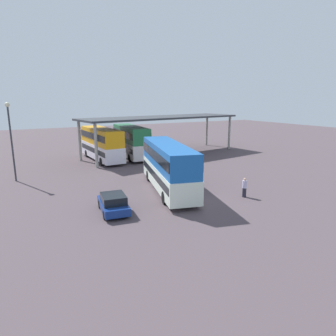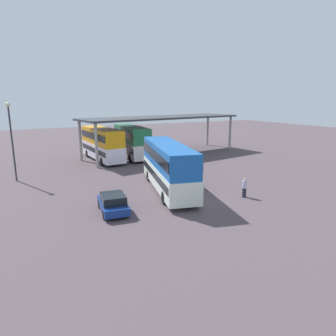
# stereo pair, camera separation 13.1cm
# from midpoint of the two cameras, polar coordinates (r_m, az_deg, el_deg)

# --- Properties ---
(ground_plane) EXTENTS (140.00, 140.00, 0.00)m
(ground_plane) POSITION_cam_midpoint_polar(r_m,az_deg,el_deg) (23.83, 5.56, -6.42)
(ground_plane) COLOR #4D4146
(double_decker_main) EXTENTS (5.33, 11.48, 4.13)m
(double_decker_main) POSITION_cam_midpoint_polar(r_m,az_deg,el_deg) (26.17, 0.14, 0.58)
(double_decker_main) COLOR silver
(double_decker_main) RESTS_ON ground_plane
(parked_hatchback) EXTENTS (2.25, 3.88, 1.35)m
(parked_hatchback) POSITION_cam_midpoint_polar(r_m,az_deg,el_deg) (21.78, -10.25, -6.60)
(parked_hatchback) COLOR navy
(parked_hatchback) RESTS_ON ground_plane
(double_decker_near_canopy) EXTENTS (2.87, 10.31, 4.19)m
(double_decker_near_canopy) POSITION_cam_midpoint_polar(r_m,az_deg,el_deg) (40.22, -12.34, 4.70)
(double_decker_near_canopy) COLOR white
(double_decker_near_canopy) RESTS_ON ground_plane
(double_decker_mid_row) EXTENTS (3.39, 10.23, 4.27)m
(double_decker_mid_row) POSITION_cam_midpoint_polar(r_m,az_deg,el_deg) (41.75, -6.87, 5.26)
(double_decker_mid_row) COLOR silver
(double_decker_mid_row) RESTS_ON ground_plane
(depot_canopy) EXTENTS (24.47, 9.52, 5.46)m
(depot_canopy) POSITION_cam_midpoint_polar(r_m,az_deg,el_deg) (43.27, -0.87, 9.36)
(depot_canopy) COLOR #33353A
(depot_canopy) RESTS_ON ground_plane
(lamppost_tall) EXTENTS (0.44, 0.44, 7.61)m
(lamppost_tall) POSITION_cam_midpoint_polar(r_m,az_deg,el_deg) (32.40, -27.58, 6.06)
(lamppost_tall) COLOR #33353A
(lamppost_tall) RESTS_ON ground_plane
(pedestrian_waiting) EXTENTS (0.38, 0.38, 1.61)m
(pedestrian_waiting) POSITION_cam_midpoint_polar(r_m,az_deg,el_deg) (25.40, 14.48, -3.65)
(pedestrian_waiting) COLOR #262633
(pedestrian_waiting) RESTS_ON ground_plane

